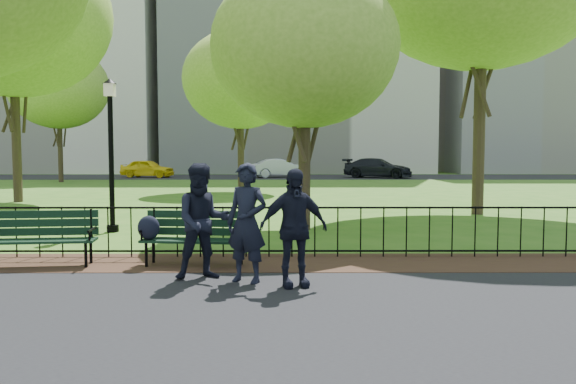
{
  "coord_description": "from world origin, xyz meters",
  "views": [
    {
      "loc": [
        0.89,
        -7.7,
        1.83
      ],
      "look_at": [
        0.93,
        1.5,
        1.19
      ],
      "focal_mm": 35.0,
      "sensor_mm": 36.0,
      "label": 1
    }
  ],
  "objects_px": {
    "tree_mid_w": "(12,14)",
    "sedan_dark": "(378,168)",
    "tree_far_w": "(59,87)",
    "sedan_silver": "(279,168)",
    "park_bench_main": "(179,230)",
    "person_mid": "(203,221)",
    "tree_far_c": "(240,80)",
    "park_bench_left_a": "(42,232)",
    "tree_near_e": "(305,48)",
    "person_left": "(247,223)",
    "person_right": "(293,228)",
    "taxi": "(147,168)",
    "lamppost": "(111,149)"
  },
  "relations": [
    {
      "from": "park_bench_left_a",
      "to": "sedan_silver",
      "type": "xyz_separation_m",
      "value": [
        3.43,
        32.4,
        0.15
      ]
    },
    {
      "from": "tree_far_c",
      "to": "sedan_silver",
      "type": "bearing_deg",
      "value": 83.92
    },
    {
      "from": "tree_near_e",
      "to": "tree_far_w",
      "type": "bearing_deg",
      "value": 123.59
    },
    {
      "from": "tree_mid_w",
      "to": "person_left",
      "type": "xyz_separation_m",
      "value": [
        9.47,
        -13.12,
        -6.04
      ]
    },
    {
      "from": "person_left",
      "to": "park_bench_left_a",
      "type": "bearing_deg",
      "value": -174.26
    },
    {
      "from": "tree_near_e",
      "to": "person_right",
      "type": "xyz_separation_m",
      "value": [
        -0.34,
        -5.75,
        -3.46
      ]
    },
    {
      "from": "tree_near_e",
      "to": "tree_mid_w",
      "type": "height_order",
      "value": "tree_mid_w"
    },
    {
      "from": "tree_far_w",
      "to": "sedan_silver",
      "type": "relative_size",
      "value": 2.03
    },
    {
      "from": "park_bench_main",
      "to": "person_left",
      "type": "bearing_deg",
      "value": -38.93
    },
    {
      "from": "park_bench_left_a",
      "to": "person_mid",
      "type": "bearing_deg",
      "value": -25.49
    },
    {
      "from": "tree_far_w",
      "to": "person_right",
      "type": "bearing_deg",
      "value": -62.8
    },
    {
      "from": "person_left",
      "to": "person_mid",
      "type": "distance_m",
      "value": 0.68
    },
    {
      "from": "tree_far_c",
      "to": "sedan_dark",
      "type": "height_order",
      "value": "tree_far_c"
    },
    {
      "from": "tree_far_c",
      "to": "park_bench_main",
      "type": "bearing_deg",
      "value": -88.75
    },
    {
      "from": "park_bench_left_a",
      "to": "taxi",
      "type": "relative_size",
      "value": 0.45
    },
    {
      "from": "person_left",
      "to": "tree_mid_w",
      "type": "bearing_deg",
      "value": 150.51
    },
    {
      "from": "sedan_silver",
      "to": "lamppost",
      "type": "bearing_deg",
      "value": 153.86
    },
    {
      "from": "park_bench_left_a",
      "to": "sedan_dark",
      "type": "relative_size",
      "value": 0.36
    },
    {
      "from": "tree_far_c",
      "to": "park_bench_left_a",
      "type": "bearing_deg",
      "value": -95.99
    },
    {
      "from": "lamppost",
      "to": "taxi",
      "type": "distance_m",
      "value": 29.36
    },
    {
      "from": "park_bench_left_a",
      "to": "tree_near_e",
      "type": "distance_m",
      "value": 7.19
    },
    {
      "from": "park_bench_main",
      "to": "tree_near_e",
      "type": "bearing_deg",
      "value": 69.15
    },
    {
      "from": "person_left",
      "to": "tree_far_w",
      "type": "bearing_deg",
      "value": 141.05
    },
    {
      "from": "tree_near_e",
      "to": "sedan_silver",
      "type": "bearing_deg",
      "value": 91.94
    },
    {
      "from": "park_bench_left_a",
      "to": "person_left",
      "type": "distance_m",
      "value": 3.6
    },
    {
      "from": "park_bench_main",
      "to": "person_left",
      "type": "relative_size",
      "value": 1.06
    },
    {
      "from": "park_bench_main",
      "to": "park_bench_left_a",
      "type": "xyz_separation_m",
      "value": [
        -2.21,
        -0.01,
        -0.03
      ]
    },
    {
      "from": "park_bench_main",
      "to": "tree_far_c",
      "type": "height_order",
      "value": "tree_far_c"
    },
    {
      "from": "tree_mid_w",
      "to": "sedan_silver",
      "type": "height_order",
      "value": "tree_mid_w"
    },
    {
      "from": "person_right",
      "to": "sedan_silver",
      "type": "bearing_deg",
      "value": 76.44
    },
    {
      "from": "tree_near_e",
      "to": "park_bench_left_a",
      "type": "bearing_deg",
      "value": -135.32
    },
    {
      "from": "tree_near_e",
      "to": "tree_far_w",
      "type": "xyz_separation_m",
      "value": [
        -14.57,
        21.94,
        1.63
      ]
    },
    {
      "from": "person_mid",
      "to": "sedan_dark",
      "type": "distance_m",
      "value": 33.74
    },
    {
      "from": "park_bench_left_a",
      "to": "tree_far_c",
      "type": "bearing_deg",
      "value": 77.66
    },
    {
      "from": "tree_mid_w",
      "to": "sedan_dark",
      "type": "relative_size",
      "value": 2.01
    },
    {
      "from": "sedan_dark",
      "to": "tree_far_w",
      "type": "bearing_deg",
      "value": 127.77
    },
    {
      "from": "park_bench_main",
      "to": "person_mid",
      "type": "distance_m",
      "value": 1.13
    },
    {
      "from": "tree_far_w",
      "to": "sedan_silver",
      "type": "bearing_deg",
      "value": 24.25
    },
    {
      "from": "person_mid",
      "to": "taxi",
      "type": "bearing_deg",
      "value": 89.85
    },
    {
      "from": "tree_far_c",
      "to": "person_left",
      "type": "distance_m",
      "value": 19.14
    },
    {
      "from": "lamppost",
      "to": "park_bench_main",
      "type": "bearing_deg",
      "value": -59.89
    },
    {
      "from": "tree_far_c",
      "to": "sedan_silver",
      "type": "height_order",
      "value": "tree_far_c"
    },
    {
      "from": "person_mid",
      "to": "tree_near_e",
      "type": "bearing_deg",
      "value": 57.5
    },
    {
      "from": "sedan_dark",
      "to": "tree_mid_w",
      "type": "bearing_deg",
      "value": 162.72
    },
    {
      "from": "park_bench_left_a",
      "to": "person_right",
      "type": "xyz_separation_m",
      "value": [
        4.04,
        -1.43,
        0.26
      ]
    },
    {
      "from": "park_bench_left_a",
      "to": "taxi",
      "type": "xyz_separation_m",
      "value": [
        -6.33,
        32.62,
        0.12
      ]
    },
    {
      "from": "park_bench_left_a",
      "to": "lamppost",
      "type": "height_order",
      "value": "lamppost"
    },
    {
      "from": "sedan_silver",
      "to": "taxi",
      "type": "bearing_deg",
      "value": 69.62
    },
    {
      "from": "person_left",
      "to": "person_right",
      "type": "distance_m",
      "value": 0.7
    },
    {
      "from": "park_bench_main",
      "to": "person_right",
      "type": "relative_size",
      "value": 1.11
    }
  ]
}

